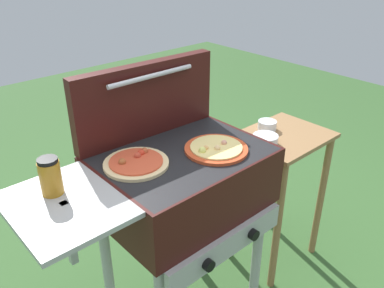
{
  "coord_description": "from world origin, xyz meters",
  "views": [
    {
      "loc": [
        -0.86,
        -1.01,
        1.63
      ],
      "look_at": [
        0.05,
        0.0,
        0.92
      ],
      "focal_mm": 37.64,
      "sensor_mm": 36.0,
      "label": 1
    }
  ],
  "objects_px": {
    "pizza_cheese": "(216,149)",
    "pizza_pepperoni": "(136,162)",
    "grill": "(181,187)",
    "topping_bowl_near": "(267,125)",
    "topping_bowl_far": "(265,140)",
    "prep_table": "(280,172)",
    "sauce_jar": "(50,176)"
  },
  "relations": [
    {
      "from": "topping_bowl_near",
      "to": "topping_bowl_far",
      "type": "bearing_deg",
      "value": -144.52
    },
    {
      "from": "sauce_jar",
      "to": "topping_bowl_near",
      "type": "height_order",
      "value": "sauce_jar"
    },
    {
      "from": "grill",
      "to": "topping_bowl_far",
      "type": "bearing_deg",
      "value": 0.48
    },
    {
      "from": "sauce_jar",
      "to": "prep_table",
      "type": "distance_m",
      "value": 1.22
    },
    {
      "from": "prep_table",
      "to": "pizza_pepperoni",
      "type": "bearing_deg",
      "value": 177.09
    },
    {
      "from": "pizza_cheese",
      "to": "pizza_pepperoni",
      "type": "relative_size",
      "value": 1.04
    },
    {
      "from": "pizza_pepperoni",
      "to": "topping_bowl_near",
      "type": "relative_size",
      "value": 2.52
    },
    {
      "from": "pizza_cheese",
      "to": "sauce_jar",
      "type": "bearing_deg",
      "value": 166.0
    },
    {
      "from": "grill",
      "to": "topping_bowl_near",
      "type": "xyz_separation_m",
      "value": [
        0.66,
        0.1,
        0.03
      ]
    },
    {
      "from": "prep_table",
      "to": "topping_bowl_far",
      "type": "distance_m",
      "value": 0.28
    },
    {
      "from": "pizza_cheese",
      "to": "pizza_pepperoni",
      "type": "distance_m",
      "value": 0.31
    },
    {
      "from": "pizza_pepperoni",
      "to": "sauce_jar",
      "type": "relative_size",
      "value": 1.87
    },
    {
      "from": "pizza_pepperoni",
      "to": "topping_bowl_far",
      "type": "distance_m",
      "value": 0.7
    },
    {
      "from": "sauce_jar",
      "to": "topping_bowl_near",
      "type": "distance_m",
      "value": 1.14
    },
    {
      "from": "sauce_jar",
      "to": "prep_table",
      "type": "xyz_separation_m",
      "value": [
        1.14,
        -0.07,
        -0.42
      ]
    },
    {
      "from": "grill",
      "to": "pizza_cheese",
      "type": "height_order",
      "value": "pizza_cheese"
    },
    {
      "from": "sauce_jar",
      "to": "prep_table",
      "type": "bearing_deg",
      "value": -3.66
    },
    {
      "from": "prep_table",
      "to": "topping_bowl_near",
      "type": "distance_m",
      "value": 0.26
    },
    {
      "from": "sauce_jar",
      "to": "prep_table",
      "type": "relative_size",
      "value": 0.16
    },
    {
      "from": "grill",
      "to": "pizza_cheese",
      "type": "xyz_separation_m",
      "value": [
        0.12,
        -0.07,
        0.15
      ]
    },
    {
      "from": "sauce_jar",
      "to": "grill",
      "type": "bearing_deg",
      "value": -9.44
    },
    {
      "from": "grill",
      "to": "sauce_jar",
      "type": "xyz_separation_m",
      "value": [
        -0.46,
        0.08,
        0.21
      ]
    },
    {
      "from": "prep_table",
      "to": "topping_bowl_near",
      "type": "height_order",
      "value": "topping_bowl_near"
    },
    {
      "from": "pizza_pepperoni",
      "to": "topping_bowl_near",
      "type": "xyz_separation_m",
      "value": [
        0.82,
        0.05,
        -0.13
      ]
    },
    {
      "from": "pizza_pepperoni",
      "to": "topping_bowl_far",
      "type": "relative_size",
      "value": 1.98
    },
    {
      "from": "topping_bowl_near",
      "to": "topping_bowl_far",
      "type": "relative_size",
      "value": 0.79
    },
    {
      "from": "grill",
      "to": "pizza_pepperoni",
      "type": "xyz_separation_m",
      "value": [
        -0.17,
        0.05,
        0.15
      ]
    },
    {
      "from": "grill",
      "to": "topping_bowl_near",
      "type": "distance_m",
      "value": 0.67
    },
    {
      "from": "pizza_cheese",
      "to": "sauce_jar",
      "type": "distance_m",
      "value": 0.61
    },
    {
      "from": "pizza_pepperoni",
      "to": "prep_table",
      "type": "height_order",
      "value": "pizza_pepperoni"
    },
    {
      "from": "topping_bowl_near",
      "to": "topping_bowl_far",
      "type": "height_order",
      "value": "same"
    },
    {
      "from": "grill",
      "to": "prep_table",
      "type": "relative_size",
      "value": 1.26
    }
  ]
}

